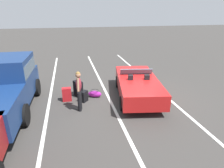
% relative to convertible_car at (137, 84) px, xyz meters
% --- Properties ---
extents(ground_plane, '(80.00, 80.00, 0.00)m').
position_rel_convertible_car_xyz_m(ground_plane, '(-0.21, 0.04, -0.59)').
color(ground_plane, '#383533').
extents(lot_line_near, '(18.00, 0.12, 0.01)m').
position_rel_convertible_car_xyz_m(lot_line_near, '(-0.21, -1.33, -0.59)').
color(lot_line_near, silver).
rests_on(lot_line_near, ground_plane).
extents(lot_line_mid, '(18.00, 0.12, 0.01)m').
position_rel_convertible_car_xyz_m(lot_line_mid, '(-0.21, 1.37, -0.59)').
color(lot_line_mid, silver).
rests_on(lot_line_mid, ground_plane).
extents(lot_line_far, '(18.00, 0.12, 0.01)m').
position_rel_convertible_car_xyz_m(lot_line_far, '(-0.21, 4.07, -0.59)').
color(lot_line_far, silver).
rests_on(lot_line_far, ground_plane).
extents(convertible_car, '(4.38, 2.46, 1.24)m').
position_rel_convertible_car_xyz_m(convertible_car, '(0.00, 0.00, 0.00)').
color(convertible_car, red).
rests_on(convertible_car, ground_plane).
extents(suitcase_large_black, '(0.55, 0.46, 0.74)m').
position_rel_convertible_car_xyz_m(suitcase_large_black, '(0.52, 2.75, -0.22)').
color(suitcase_large_black, black).
rests_on(suitcase_large_black, ground_plane).
extents(suitcase_medium_bright, '(0.26, 0.40, 0.62)m').
position_rel_convertible_car_xyz_m(suitcase_medium_bright, '(0.11, 3.28, -0.28)').
color(suitcase_medium_bright, red).
rests_on(suitcase_medium_bright, ground_plane).
extents(suitcase_small_carryon, '(0.39, 0.37, 0.50)m').
position_rel_convertible_car_xyz_m(suitcase_small_carryon, '(-0.15, 2.52, -0.34)').
color(suitcase_small_carryon, black).
rests_on(suitcase_small_carryon, ground_plane).
extents(duffel_bag, '(0.51, 0.71, 0.34)m').
position_rel_convertible_car_xyz_m(duffel_bag, '(0.22, 2.00, -0.43)').
color(duffel_bag, '#991E8C').
rests_on(duffel_bag, ground_plane).
extents(traveler_person, '(0.61, 0.27, 1.65)m').
position_rel_convertible_car_xyz_m(traveler_person, '(-0.88, 2.76, 0.34)').
color(traveler_person, black).
rests_on(traveler_person, ground_plane).
extents(parked_pickup_truck_near, '(5.05, 2.17, 2.10)m').
position_rel_convertible_car_xyz_m(parked_pickup_truck_near, '(-0.19, 5.64, 0.52)').
color(parked_pickup_truck_near, navy).
rests_on(parked_pickup_truck_near, ground_plane).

